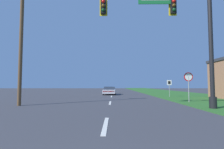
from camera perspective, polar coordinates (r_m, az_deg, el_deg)
grass_verge_right at (r=32.16m, az=19.20°, el=-5.86°), size 10.00×110.00×0.04m
road_center_line at (r=22.52m, az=-0.17°, el=-7.19°), size 0.16×34.80×0.01m
signal_mast at (r=12.16m, az=21.73°, el=13.21°), size 8.00×0.47×8.14m
car_ahead at (r=27.06m, az=-0.80°, el=-5.30°), size 1.95×4.45×1.19m
stop_sign at (r=16.16m, az=23.71°, el=-1.76°), size 0.76×0.07×2.50m
route_sign_post at (r=22.38m, az=18.20°, el=-3.14°), size 0.55×0.06×2.03m
utility_pole_near at (r=14.50m, az=-27.56°, el=9.99°), size 1.80×0.26×9.17m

